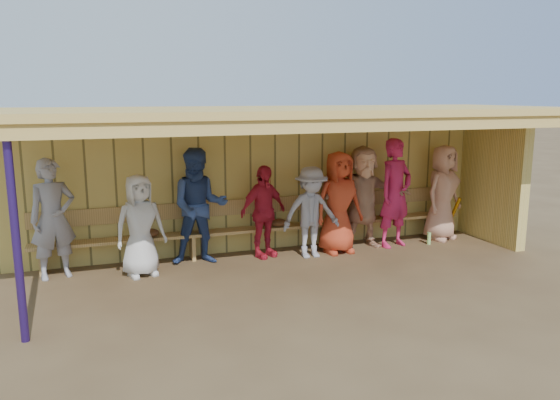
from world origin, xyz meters
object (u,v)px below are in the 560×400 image
(player_b, at_px, (140,226))
(player_extra, at_px, (339,203))
(player_e, at_px, (311,212))
(player_c, at_px, (199,206))
(bench, at_px, (266,222))
(player_g, at_px, (395,193))
(player_a, at_px, (53,219))
(player_h, at_px, (443,193))
(player_f, at_px, (363,197))
(player_d, at_px, (263,212))

(player_b, height_order, player_extra, player_extra)
(player_e, relative_size, player_extra, 0.87)
(player_b, xyz_separation_m, player_c, (0.96, 0.32, 0.16))
(player_c, xyz_separation_m, bench, (1.21, 0.31, -0.41))
(player_b, bearing_deg, player_g, -11.86)
(bench, bearing_deg, player_a, -174.83)
(player_h, bearing_deg, player_c, 158.31)
(player_h, bearing_deg, player_f, 158.26)
(player_f, height_order, player_h, player_f)
(player_a, height_order, player_f, player_f)
(player_h, height_order, bench, player_h)
(player_b, bearing_deg, player_c, 4.16)
(player_a, relative_size, player_d, 1.15)
(bench, bearing_deg, player_extra, -22.04)
(player_e, distance_m, player_g, 1.69)
(player_g, xyz_separation_m, bench, (-2.29, 0.43, -0.44))
(player_f, bearing_deg, player_h, 3.45)
(player_f, relative_size, player_h, 1.02)
(player_c, xyz_separation_m, player_extra, (2.37, -0.17, -0.06))
(player_d, relative_size, bench, 0.20)
(player_b, relative_size, player_d, 0.99)
(player_f, height_order, bench, player_f)
(player_a, height_order, player_e, player_a)
(player_b, relative_size, player_extra, 0.88)
(player_d, bearing_deg, player_b, 166.90)
(player_extra, bearing_deg, player_h, -0.72)
(player_f, xyz_separation_m, player_h, (1.66, -0.00, -0.02))
(player_f, bearing_deg, player_g, -9.08)
(player_h, bearing_deg, player_a, 158.32)
(player_b, xyz_separation_m, player_h, (5.54, 0.32, 0.12))
(player_g, relative_size, player_h, 1.09)
(player_g, xyz_separation_m, player_extra, (-1.13, -0.04, -0.09))
(player_a, xyz_separation_m, player_g, (5.66, -0.13, 0.07))
(player_h, distance_m, bench, 3.41)
(player_extra, bearing_deg, player_a, 172.99)
(player_a, bearing_deg, bench, -10.62)
(player_d, xyz_separation_m, player_e, (0.75, -0.27, -0.01))
(player_e, xyz_separation_m, player_g, (1.68, 0.14, 0.20))
(player_b, bearing_deg, bench, 1.82)
(player_h, height_order, player_extra, player_h)
(player_b, relative_size, bench, 0.20)
(player_d, height_order, player_f, player_f)
(player_f, bearing_deg, player_a, -176.47)
(player_a, distance_m, player_f, 5.09)
(player_a, bearing_deg, player_extra, -17.88)
(player_c, distance_m, player_f, 2.92)
(player_a, height_order, player_extra, player_a)
(player_e, bearing_deg, player_extra, 11.10)
(player_e, xyz_separation_m, player_f, (1.10, 0.27, 0.14))
(player_e, bearing_deg, player_c, 172.19)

